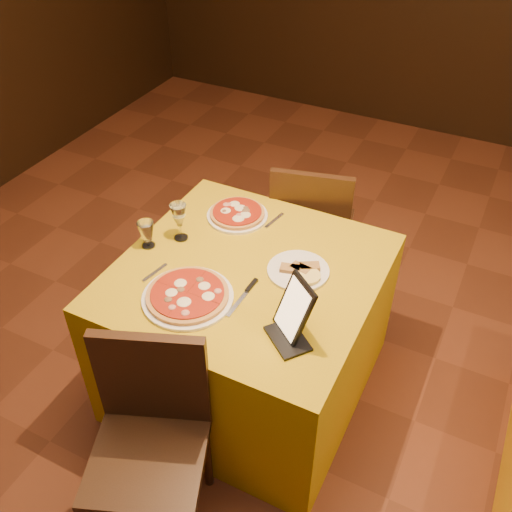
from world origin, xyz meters
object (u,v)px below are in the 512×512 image
at_px(chair_main_near, 148,459).
at_px(chair_main_far, 313,227).
at_px(pizza_near, 188,296).
at_px(pizza_far, 237,214).
at_px(wine_glass, 179,222).
at_px(main_table, 248,329).
at_px(water_glass, 147,235).
at_px(tablet, 294,309).

xyz_separation_m(chair_main_near, chair_main_far, (0.00, 1.61, 0.00)).
distance_m(pizza_near, pizza_far, 0.60).
xyz_separation_m(chair_main_near, wine_glass, (-0.38, 0.87, 0.39)).
xyz_separation_m(main_table, wine_glass, (-0.38, 0.06, 0.47)).
bearing_deg(water_glass, main_table, 6.58).
bearing_deg(water_glass, chair_main_near, -57.59).
xyz_separation_m(chair_main_far, pizza_near, (-0.14, -1.06, 0.31)).
relative_size(water_glass, tablet, 0.53).
xyz_separation_m(pizza_far, water_glass, (-0.25, -0.38, 0.05)).
bearing_deg(chair_main_far, pizza_near, 69.61).
bearing_deg(pizza_near, main_table, 63.38).
bearing_deg(pizza_near, tablet, 3.58).
bearing_deg(main_table, water_glass, -173.42).
bearing_deg(pizza_far, pizza_near, -81.44).
height_order(pizza_near, pizza_far, same).
height_order(main_table, tablet, tablet).
bearing_deg(main_table, chair_main_far, 90.00).
bearing_deg(tablet, water_glass, -154.53).
bearing_deg(tablet, pizza_near, -137.81).
xyz_separation_m(pizza_near, wine_glass, (-0.24, 0.33, 0.08)).
xyz_separation_m(main_table, pizza_near, (-0.14, -0.27, 0.39)).
height_order(chair_main_near, chair_main_far, same).
relative_size(chair_main_far, water_glass, 7.00).
distance_m(main_table, pizza_near, 0.49).
bearing_deg(tablet, chair_main_far, 145.78).
bearing_deg(chair_main_near, pizza_near, 82.65).
bearing_deg(chair_main_far, chair_main_near, 76.87).
distance_m(pizza_far, tablet, 0.80).
bearing_deg(wine_glass, pizza_near, -53.76).
height_order(main_table, chair_main_far, chair_main_far).
distance_m(main_table, water_glass, 0.65).
xyz_separation_m(main_table, chair_main_far, (0.00, 0.79, 0.08)).
height_order(chair_main_near, tablet, tablet).
bearing_deg(tablet, chair_main_near, -80.76).
relative_size(chair_main_near, pizza_far, 3.08).
distance_m(pizza_near, tablet, 0.47).
height_order(pizza_near, water_glass, water_glass).
xyz_separation_m(chair_main_far, wine_glass, (-0.38, -0.73, 0.39)).
relative_size(chair_main_far, tablet, 3.73).
xyz_separation_m(pizza_near, water_glass, (-0.34, 0.22, 0.05)).
relative_size(pizza_near, pizza_far, 1.27).
distance_m(pizza_far, water_glass, 0.46).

